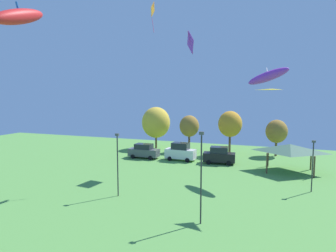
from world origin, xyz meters
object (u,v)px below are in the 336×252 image
Objects in this scene: kite_flying_6 at (268,76)px; treeline_tree_2 at (230,124)px; kite_flying_0 at (153,11)px; light_post_0 at (313,163)px; kite_flying_5 at (19,17)px; parked_car_leftmost at (144,151)px; treeline_tree_1 at (189,126)px; light_post_2 at (201,173)px; kite_flying_2 at (190,42)px; parked_car_second_from_left at (180,152)px; treeline_tree_0 at (156,122)px; treeline_tree_3 at (277,131)px; parked_car_third_from_left at (219,155)px; kite_flying_8 at (272,96)px; park_pavilion at (290,148)px; light_post_1 at (118,161)px.

kite_flying_6 is 15.34m from treeline_tree_2.
light_post_0 is at bearing 2.52° from kite_flying_0.
kite_flying_5 is 1.18× the size of parked_car_leftmost.
treeline_tree_1 is at bearing 137.03° from light_post_0.
kite_flying_5 is at bearing -168.28° from light_post_2.
kite_flying_0 is at bearing -159.21° from kite_flying_6.
kite_flying_5 is (-8.46, -19.35, -0.59)m from kite_flying_2.
treeline_tree_0 reaches higher than parked_car_second_from_left.
treeline_tree_3 is (10.84, 12.81, -12.64)m from kite_flying_2.
parked_car_third_from_left is 14.69m from light_post_0.
treeline_tree_0 is (-19.82, 13.72, -7.24)m from kite_flying_6.
kite_flying_8 is (18.86, 9.70, -6.21)m from kite_flying_5.
kite_flying_5 reaches higher than parked_car_leftmost.
parked_car_leftmost is 1.02× the size of parked_car_third_from_left.
light_post_0 is (1.88, -7.93, -0.02)m from park_pavilion.
treeline_tree_3 is (1.14, 13.91, -8.03)m from kite_flying_6.
parked_car_second_from_left is at bearing 121.80° from kite_flying_2.
kite_flying_2 is 20.48m from light_post_0.
treeline_tree_3 is at bearing 49.75° from kite_flying_2.
light_post_2 is at bearing -127.79° from light_post_0.
park_pavilion is (2.88, 3.95, -8.95)m from kite_flying_6.
kite_flying_6 is at bearing -44.02° from treeline_tree_1.
light_post_1 is at bearing -75.55° from treeline_tree_0.
park_pavilion is at bearing -2.74° from parked_car_leftmost.
treeline_tree_0 is (-7.35, 18.45, -14.60)m from kite_flying_0.
light_post_1 reaches higher than parked_car_leftmost.
light_post_2 is at bearing -70.96° from kite_flying_2.
treeline_tree_1 is at bearing 92.18° from kite_flying_0.
kite_flying_5 is 1.23× the size of parked_car_second_from_left.
parked_car_leftmost is at bearing 164.79° from kite_flying_6.
treeline_tree_0 reaches higher than park_pavilion.
light_post_0 is at bearing -42.97° from treeline_tree_1.
kite_flying_8 reaches higher than park_pavilion.
treeline_tree_3 is (19.31, 32.16, -12.05)m from kite_flying_5.
park_pavilion is at bearing 103.33° from light_post_0.
light_post_0 is at bearing 31.91° from kite_flying_5.
light_post_1 is at bearing -137.92° from kite_flying_6.
kite_flying_8 is at bearing -56.94° from treeline_tree_1.
treeline_tree_1 is (-13.13, 12.69, -7.58)m from kite_flying_6.
kite_flying_2 reaches higher than kite_flying_5.
kite_flying_6 is (9.70, -1.10, -4.61)m from kite_flying_2.
parked_car_leftmost is at bearing 175.24° from parked_car_third_from_left.
light_post_2 is 33.05m from treeline_tree_0.
treeline_tree_3 is (7.20, 1.63, -1.09)m from treeline_tree_2.
light_post_0 is at bearing -56.35° from treeline_tree_2.
treeline_tree_3 is (5.18, 29.23, 0.01)m from light_post_2.
light_post_2 is (2.44, -20.62, 2.79)m from parked_car_third_from_left.
kite_flying_8 is at bearing -99.92° from park_pavilion.
kite_flying_0 is 0.64× the size of light_post_0.
light_post_2 is 0.99× the size of treeline_tree_2.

